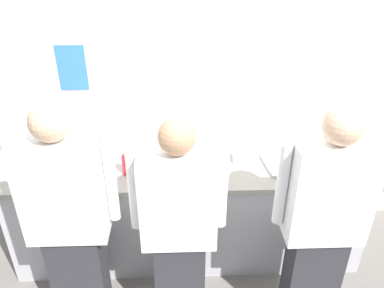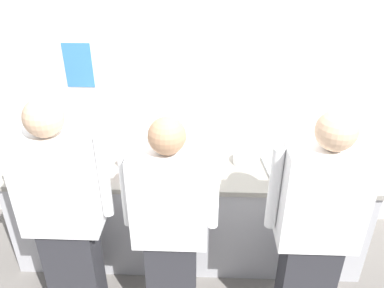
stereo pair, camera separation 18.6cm
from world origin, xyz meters
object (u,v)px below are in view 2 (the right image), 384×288
object	(u,v)px
mixing_bowl_steel	(88,156)
deli_cup	(335,156)
plate_stack_front	(166,157)
sheet_tray	(293,167)
plate_stack_rear	(246,160)
ramekin_green_sauce	(216,158)
chef_far_right	(315,231)
ramekin_orange_sauce	(61,155)
chef_near_left	(64,216)
squeeze_bottle_primary	(126,161)
chef_center	(170,229)

from	to	relation	value
mixing_bowl_steel	deli_cup	size ratio (longest dim) A/B	3.71
plate_stack_front	deli_cup	xyz separation A→B (m)	(1.34, 0.04, 0.01)
mixing_bowl_steel	sheet_tray	world-z (taller)	mixing_bowl_steel
plate_stack_rear	mixing_bowl_steel	size ratio (longest dim) A/B	0.55
mixing_bowl_steel	ramekin_green_sauce	world-z (taller)	mixing_bowl_steel
plate_stack_rear	ramekin_green_sauce	world-z (taller)	plate_stack_rear
chef_far_right	sheet_tray	distance (m)	0.71
mixing_bowl_steel	ramekin_orange_sauce	distance (m)	0.27
chef_near_left	mixing_bowl_steel	world-z (taller)	chef_near_left
squeeze_bottle_primary	ramekin_orange_sauce	bearing A→B (deg)	162.24
chef_far_right	plate_stack_front	xyz separation A→B (m)	(-0.99, 0.79, 0.03)
plate_stack_rear	deli_cup	world-z (taller)	deli_cup
ramekin_orange_sauce	plate_stack_front	bearing A→B (deg)	-1.10
chef_near_left	sheet_tray	world-z (taller)	chef_near_left
sheet_tray	ramekin_green_sauce	xyz separation A→B (m)	(-0.59, 0.09, 0.01)
chef_far_right	deli_cup	distance (m)	0.90
ramekin_orange_sauce	plate_stack_rear	bearing A→B (deg)	-1.06
sheet_tray	deli_cup	size ratio (longest dim) A/B	4.23
plate_stack_front	ramekin_orange_sauce	xyz separation A→B (m)	(-0.85, 0.02, -0.01)
squeeze_bottle_primary	chef_near_left	bearing A→B (deg)	-116.77
plate_stack_front	ramekin_orange_sauce	size ratio (longest dim) A/B	2.25
chef_near_left	chef_far_right	bearing A→B (deg)	-2.08
chef_near_left	ramekin_orange_sauce	size ratio (longest dim) A/B	16.55
chef_center	plate_stack_front	xyz separation A→B (m)	(-0.10, 0.76, 0.07)
chef_far_right	deli_cup	xyz separation A→B (m)	(0.35, 0.82, 0.05)
chef_center	chef_far_right	distance (m)	0.89
chef_far_right	squeeze_bottle_primary	world-z (taller)	chef_far_right
chef_near_left	squeeze_bottle_primary	xyz separation A→B (m)	(0.28, 0.56, 0.08)
plate_stack_rear	ramekin_green_sauce	bearing A→B (deg)	174.04
mixing_bowl_steel	ramekin_orange_sauce	bearing A→B (deg)	160.96
ramekin_green_sauce	chef_near_left	bearing A→B (deg)	-142.47
chef_center	deli_cup	world-z (taller)	chef_center
plate_stack_rear	mixing_bowl_steel	xyz separation A→B (m)	(-1.24, -0.06, 0.04)
chef_far_right	chef_center	bearing A→B (deg)	178.29
chef_far_right	plate_stack_front	bearing A→B (deg)	141.53
plate_stack_front	ramekin_green_sauce	xyz separation A→B (m)	(0.40, 0.01, -0.01)
sheet_tray	ramekin_green_sauce	size ratio (longest dim) A/B	5.19
plate_stack_front	sheet_tray	world-z (taller)	plate_stack_front
ramekin_green_sauce	ramekin_orange_sauce	bearing A→B (deg)	179.87
plate_stack_front	sheet_tray	distance (m)	0.99
ramekin_orange_sauce	deli_cup	size ratio (longest dim) A/B	1.02
chef_near_left	chef_center	world-z (taller)	chef_near_left
chef_far_right	sheet_tray	world-z (taller)	chef_far_right
sheet_tray	ramekin_green_sauce	distance (m)	0.60
squeeze_bottle_primary	deli_cup	distance (m)	1.64
plate_stack_front	squeeze_bottle_primary	world-z (taller)	squeeze_bottle_primary
squeeze_bottle_primary	sheet_tray	bearing A→B (deg)	4.00
chef_far_right	ramekin_green_sauce	xyz separation A→B (m)	(-0.59, 0.80, 0.02)
mixing_bowl_steel	ramekin_green_sauce	xyz separation A→B (m)	(1.00, 0.09, -0.04)
mixing_bowl_steel	ramekin_green_sauce	size ratio (longest dim) A/B	4.55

